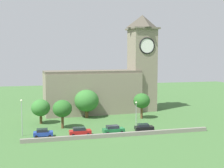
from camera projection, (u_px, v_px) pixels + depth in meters
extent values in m
plane|color=#3D6633|center=(102.00, 120.00, 81.01)|extent=(200.00, 200.00, 0.00)
cube|color=gray|center=(93.00, 93.00, 90.49)|extent=(28.59, 10.85, 11.98)
cube|color=#5C5547|center=(92.00, 72.00, 89.90)|extent=(28.55, 10.11, 0.70)
cube|color=gray|center=(142.00, 70.00, 94.67)|extent=(7.57, 7.57, 24.98)
cube|color=#675F4F|center=(142.00, 29.00, 93.49)|extent=(8.78, 8.78, 0.50)
pyramid|color=#484338|center=(142.00, 21.00, 93.28)|extent=(7.95, 7.95, 3.95)
cylinder|color=white|center=(147.00, 46.00, 90.52)|extent=(4.59, 0.38, 4.59)
torus|color=black|center=(147.00, 46.00, 90.52)|extent=(5.02, 0.70, 5.01)
cylinder|color=white|center=(153.00, 46.00, 95.08)|extent=(0.38, 4.59, 4.59)
torus|color=black|center=(153.00, 46.00, 95.08)|extent=(0.70, 5.02, 5.01)
cube|color=gray|center=(120.00, 135.00, 64.41)|extent=(40.58, 0.70, 0.83)
cube|color=#233D9E|center=(43.00, 134.00, 64.13)|extent=(4.10, 2.06, 0.79)
cube|color=#1E232B|center=(42.00, 130.00, 64.03)|extent=(2.33, 1.75, 0.63)
cylinder|color=black|center=(50.00, 134.00, 65.35)|extent=(0.65, 0.37, 0.63)
cylinder|color=black|center=(50.00, 136.00, 63.53)|extent=(0.65, 0.37, 0.63)
cylinder|color=black|center=(37.00, 135.00, 64.80)|extent=(0.65, 0.37, 0.63)
cylinder|color=black|center=(36.00, 137.00, 62.99)|extent=(0.65, 0.37, 0.63)
cube|color=red|center=(80.00, 132.00, 65.32)|extent=(4.67, 1.82, 0.81)
cube|color=#1E232B|center=(79.00, 129.00, 65.19)|extent=(2.62, 1.60, 0.65)
cylinder|color=black|center=(87.00, 132.00, 66.62)|extent=(0.65, 0.33, 0.65)
cylinder|color=black|center=(88.00, 134.00, 64.87)|extent=(0.65, 0.33, 0.65)
cylinder|color=black|center=(72.00, 133.00, 65.84)|extent=(0.65, 0.33, 0.65)
cylinder|color=black|center=(73.00, 135.00, 64.09)|extent=(0.65, 0.33, 0.65)
cube|color=#1E6B38|center=(114.00, 130.00, 67.00)|extent=(4.82, 2.14, 0.82)
cube|color=#1E232B|center=(113.00, 127.00, 66.86)|extent=(2.74, 1.78, 0.65)
cylinder|color=black|center=(119.00, 130.00, 68.40)|extent=(0.68, 0.37, 0.66)
cylinder|color=black|center=(122.00, 132.00, 66.67)|extent=(0.68, 0.37, 0.66)
cylinder|color=black|center=(105.00, 132.00, 67.40)|extent=(0.68, 0.37, 0.66)
cylinder|color=black|center=(108.00, 134.00, 65.67)|extent=(0.68, 0.37, 0.66)
cube|color=black|center=(144.00, 128.00, 69.34)|extent=(4.35, 2.19, 0.74)
cube|color=#1E232B|center=(143.00, 125.00, 69.24)|extent=(2.48, 1.84, 0.59)
cylinder|color=black|center=(149.00, 128.00, 70.56)|extent=(0.62, 0.38, 0.59)
cylinder|color=black|center=(151.00, 130.00, 68.70)|extent=(0.62, 0.38, 0.59)
cylinder|color=black|center=(137.00, 129.00, 70.05)|extent=(0.62, 0.38, 0.59)
cylinder|color=black|center=(139.00, 131.00, 68.18)|extent=(0.62, 0.38, 0.59)
cylinder|color=#9EA0A5|center=(22.00, 119.00, 64.47)|extent=(0.14, 0.14, 7.41)
sphere|color=#F4EFCC|center=(21.00, 101.00, 64.11)|extent=(0.44, 0.44, 0.44)
cylinder|color=#9EA0A5|center=(136.00, 116.00, 71.03)|extent=(0.14, 0.14, 5.98)
sphere|color=#F4EFCC|center=(136.00, 103.00, 70.73)|extent=(0.44, 0.44, 0.44)
cylinder|color=brown|center=(142.00, 113.00, 82.82)|extent=(0.63, 0.63, 3.20)
ellipsoid|color=#286023|center=(142.00, 101.00, 82.52)|extent=(4.50, 4.50, 4.05)
cylinder|color=brown|center=(87.00, 114.00, 83.98)|extent=(0.93, 0.93, 2.26)
ellipsoid|color=#33702D|center=(87.00, 101.00, 83.64)|extent=(6.68, 6.68, 6.01)
cylinder|color=brown|center=(41.00, 119.00, 76.49)|extent=(0.66, 0.66, 2.32)
ellipsoid|color=#33702D|center=(41.00, 108.00, 76.22)|extent=(4.68, 4.68, 4.22)
cylinder|color=brown|center=(63.00, 122.00, 71.65)|extent=(0.63, 0.63, 3.02)
ellipsoid|color=#286023|center=(62.00, 109.00, 71.36)|extent=(4.51, 4.51, 4.06)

